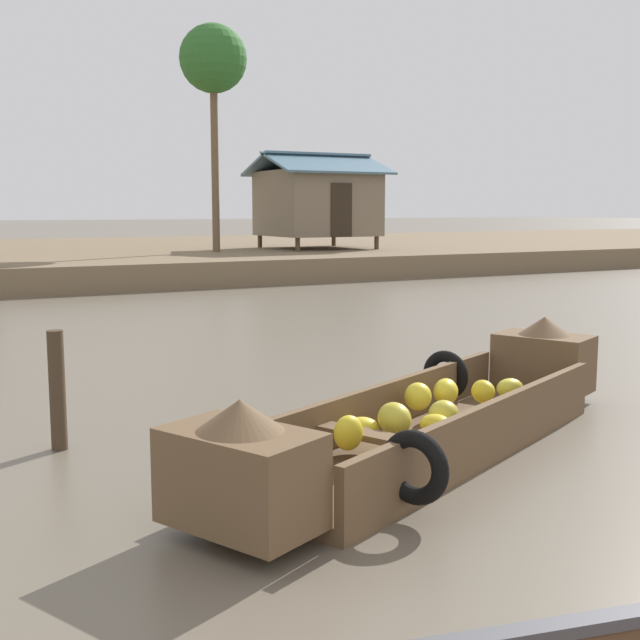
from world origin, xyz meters
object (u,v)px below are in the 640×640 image
at_px(mooring_post, 57,390).
at_px(stilt_house_mid_left, 317,202).
at_px(palm_tree_near, 213,62).
at_px(banana_boat, 433,416).

bearing_deg(mooring_post, stilt_house_mid_left, 56.30).
xyz_separation_m(palm_tree_near, mooring_post, (-8.28, -17.92, -6.22)).
xyz_separation_m(banana_boat, stilt_house_mid_left, (9.41, 19.99, 2.04)).
bearing_deg(banana_boat, stilt_house_mid_left, 64.78).
distance_m(banana_boat, palm_tree_near, 21.27).
xyz_separation_m(stilt_house_mid_left, mooring_post, (-12.26, -18.38, -1.83)).
height_order(stilt_house_mid_left, mooring_post, stilt_house_mid_left).
relative_size(banana_boat, stilt_house_mid_left, 1.29).
height_order(stilt_house_mid_left, palm_tree_near, palm_tree_near).
bearing_deg(mooring_post, banana_boat, -29.51).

